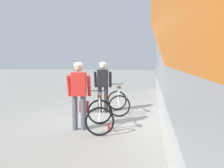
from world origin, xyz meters
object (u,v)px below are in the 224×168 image
cyclist_near_in_dark (103,82)px  bicycle_far_white (100,115)px  backpack_on_platform (84,107)px  bicycle_near_silver (118,102)px  water_bottle_near_the_bikes (109,128)px  cyclist_far_in_red (79,90)px  water_bottle_by_the_backpack (88,110)px

cyclist_near_in_dark → bicycle_far_white: (0.34, -1.96, -0.65)m
cyclist_near_in_dark → backpack_on_platform: cyclist_near_in_dark is taller
cyclist_near_in_dark → bicycle_near_silver: (0.54, -0.03, -0.65)m
cyclist_near_in_dark → water_bottle_near_the_bikes: cyclist_near_in_dark is taller
cyclist_far_in_red → backpack_on_platform: (-0.47, 1.96, -0.85)m
bicycle_near_silver → water_bottle_by_the_backpack: (-1.03, -0.12, -0.30)m
cyclist_near_in_dark → water_bottle_near_the_bikes: (0.61, -2.12, -0.94)m
cyclist_far_in_red → backpack_on_platform: cyclist_far_in_red is taller
water_bottle_by_the_backpack → cyclist_near_in_dark: bearing=17.3°
cyclist_far_in_red → bicycle_far_white: (0.52, 0.10, -0.65)m
bicycle_far_white → water_bottle_near_the_bikes: bicycle_far_white is taller
backpack_on_platform → cyclist_far_in_red: bearing=-65.1°
cyclist_far_in_red → water_bottle_by_the_backpack: 2.15m
bicycle_near_silver → bicycle_far_white: size_ratio=1.00×
bicycle_far_white → cyclist_far_in_red: bearing=-169.2°
cyclist_near_in_dark → cyclist_far_in_red: 2.07m
bicycle_far_white → backpack_on_platform: 2.12m
backpack_on_platform → water_bottle_near_the_bikes: size_ratio=1.78×
cyclist_near_in_dark → cyclist_far_in_red: (-0.18, -2.06, 0.00)m
bicycle_near_silver → water_bottle_by_the_backpack: bearing=-173.6°
cyclist_far_in_red → bicycle_far_white: 0.84m
cyclist_near_in_dark → bicycle_near_silver: cyclist_near_in_dark is taller
backpack_on_platform → water_bottle_near_the_bikes: 2.39m
cyclist_near_in_dark → backpack_on_platform: bearing=-171.6°
cyclist_far_in_red → bicycle_far_white: cyclist_far_in_red is taller
cyclist_near_in_dark → backpack_on_platform: 1.08m
backpack_on_platform → water_bottle_by_the_backpack: size_ratio=1.97×
cyclist_far_in_red → backpack_on_platform: bearing=103.6°
water_bottle_near_the_bikes → water_bottle_by_the_backpack: size_ratio=1.10×
water_bottle_by_the_backpack → water_bottle_near_the_bikes: bearing=-60.9°
backpack_on_platform → bicycle_near_silver: bearing=14.4°
backpack_on_platform → water_bottle_by_the_backpack: (0.17, -0.05, -0.10)m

